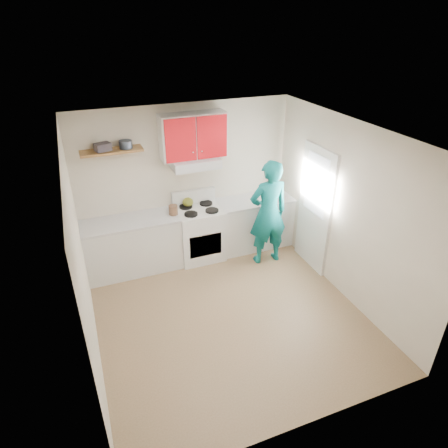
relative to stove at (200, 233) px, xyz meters
name	(u,v)px	position (x,y,z in m)	size (l,w,h in m)	color
floor	(228,313)	(-0.10, -1.57, -0.46)	(3.80, 3.80, 0.00)	brown
ceiling	(229,135)	(-0.10, -1.57, 2.14)	(3.60, 3.80, 0.04)	white
back_wall	(186,182)	(-0.10, 0.32, 0.84)	(3.60, 0.04, 2.60)	beige
front_wall	(309,335)	(-0.10, -3.47, 0.84)	(3.60, 0.04, 2.60)	beige
left_wall	(82,264)	(-1.90, -1.57, 0.84)	(0.04, 3.80, 2.60)	beige
right_wall	(346,212)	(1.70, -1.57, 0.84)	(0.04, 3.80, 2.60)	beige
door	(315,209)	(1.68, -0.88, 0.56)	(0.05, 0.85, 2.05)	white
door_glass	(316,185)	(1.65, -0.88, 0.99)	(0.01, 0.55, 0.95)	white
counter_left	(133,246)	(-1.14, 0.02, -0.01)	(1.52, 0.60, 0.90)	silver
counter_right	(254,223)	(1.04, 0.02, -0.01)	(1.32, 0.60, 0.90)	silver
stove	(200,233)	(0.00, 0.00, 0.00)	(0.76, 0.65, 0.92)	white
range_hood	(195,163)	(0.00, 0.10, 1.24)	(0.76, 0.44, 0.15)	silver
upper_cabinets	(193,136)	(0.00, 0.16, 1.66)	(1.02, 0.33, 0.70)	#B00F16
shelf	(112,151)	(-1.25, 0.18, 1.56)	(0.90, 0.30, 0.04)	brown
books	(103,147)	(-1.37, 0.17, 1.63)	(0.22, 0.16, 0.11)	#39333A
tin	(126,144)	(-1.04, 0.17, 1.64)	(0.19, 0.19, 0.12)	#333D4C
kettle	(188,202)	(-0.13, 0.18, 0.54)	(0.18, 0.18, 0.16)	olive
crock	(173,211)	(-0.44, -0.02, 0.53)	(0.15, 0.15, 0.18)	#482F1F
cutting_board	(248,204)	(0.87, -0.08, 0.45)	(0.27, 0.20, 0.02)	olive
silicone_mat	(275,197)	(1.44, 0.00, 0.44)	(0.32, 0.27, 0.01)	red
person	(268,213)	(1.02, -0.53, 0.45)	(0.66, 0.43, 1.82)	#0B6566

